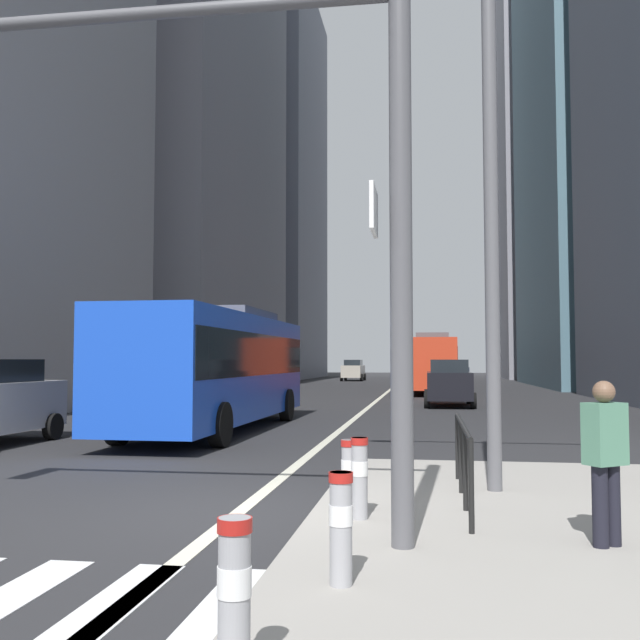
# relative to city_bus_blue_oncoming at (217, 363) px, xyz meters

# --- Properties ---
(ground_plane) EXTENTS (160.00, 160.00, 0.00)m
(ground_plane) POSITION_rel_city_bus_blue_oncoming_xyz_m (3.30, 10.13, -1.84)
(ground_plane) COLOR #28282B
(lane_centre_line) EXTENTS (0.20, 80.00, 0.01)m
(lane_centre_line) POSITION_rel_city_bus_blue_oncoming_xyz_m (3.30, 20.13, -1.83)
(lane_centre_line) COLOR beige
(lane_centre_line) RESTS_ON ground
(office_tower_left_mid) EXTENTS (12.45, 23.46, 54.14)m
(office_tower_left_mid) POSITION_rel_city_bus_blue_oncoming_xyz_m (-12.70, 29.96, 25.24)
(office_tower_left_mid) COLOR gray
(office_tower_left_mid) RESTS_ON ground
(office_tower_left_far) EXTENTS (12.93, 19.72, 42.00)m
(office_tower_left_far) POSITION_rel_city_bus_blue_oncoming_xyz_m (-12.70, 56.33, 19.17)
(office_tower_left_far) COLOR slate
(office_tower_left_far) RESTS_ON ground
(office_tower_right_mid) EXTENTS (13.44, 21.04, 48.77)m
(office_tower_right_mid) POSITION_rel_city_bus_blue_oncoming_xyz_m (20.30, 35.86, 22.55)
(office_tower_right_mid) COLOR slate
(office_tower_right_mid) RESTS_ON ground
(office_tower_right_far) EXTENTS (13.68, 21.36, 48.75)m
(office_tower_right_far) POSITION_rel_city_bus_blue_oncoming_xyz_m (20.30, 62.02, 22.54)
(office_tower_right_far) COLOR gray
(office_tower_right_far) RESTS_ON ground
(city_bus_blue_oncoming) EXTENTS (2.82, 10.87, 3.40)m
(city_bus_blue_oncoming) POSITION_rel_city_bus_blue_oncoming_xyz_m (0.00, 0.00, 0.00)
(city_bus_blue_oncoming) COLOR blue
(city_bus_blue_oncoming) RESTS_ON ground
(city_bus_red_receding) EXTENTS (2.71, 10.69, 3.40)m
(city_bus_red_receding) POSITION_rel_city_bus_blue_oncoming_xyz_m (5.94, 23.22, -0.00)
(city_bus_red_receding) COLOR red
(city_bus_red_receding) RESTS_ON ground
(city_bus_red_distant) EXTENTS (2.92, 11.74, 3.40)m
(city_bus_red_distant) POSITION_rel_city_bus_blue_oncoming_xyz_m (6.88, 46.49, 0.00)
(city_bus_red_distant) COLOR red
(city_bus_red_distant) RESTS_ON ground
(car_oncoming_mid) EXTENTS (2.07, 4.51, 1.94)m
(car_oncoming_mid) POSITION_rel_city_bus_blue_oncoming_xyz_m (-1.11, 46.95, -0.84)
(car_oncoming_mid) COLOR #B2A899
(car_oncoming_mid) RESTS_ON ground
(car_receding_near) EXTENTS (2.09, 4.52, 1.94)m
(car_receding_near) POSITION_rel_city_bus_blue_oncoming_xyz_m (7.72, 33.84, -0.84)
(car_receding_near) COLOR #232838
(car_receding_near) RESTS_ON ground
(car_receding_far) EXTENTS (2.04, 4.39, 1.94)m
(car_receding_far) POSITION_rel_city_bus_blue_oncoming_xyz_m (6.55, 11.40, -0.85)
(car_receding_far) COLOR black
(car_receding_far) RESTS_ON ground
(traffic_signal_gantry) EXTENTS (6.90, 0.65, 6.00)m
(traffic_signal_gantry) POSITION_rel_city_bus_blue_oncoming_xyz_m (3.09, -11.86, 2.31)
(traffic_signal_gantry) COLOR #515156
(traffic_signal_gantry) RESTS_ON median_island
(street_lamp_post) EXTENTS (5.50, 0.32, 8.00)m
(street_lamp_post) POSITION_rel_city_bus_blue_oncoming_xyz_m (6.56, -8.73, 3.45)
(street_lamp_post) COLOR #56565B
(street_lamp_post) RESTS_ON median_island
(bollard_front) EXTENTS (0.20, 0.20, 0.91)m
(bollard_front) POSITION_rel_city_bus_blue_oncoming_xyz_m (4.60, -14.87, -1.18)
(bollard_front) COLOR #99999E
(bollard_front) RESTS_ON median_island
(bollard_left) EXTENTS (0.20, 0.20, 0.88)m
(bollard_left) POSITION_rel_city_bus_blue_oncoming_xyz_m (4.98, -13.07, -1.19)
(bollard_left) COLOR #99999E
(bollard_left) RESTS_ON median_island
(bollard_right) EXTENTS (0.20, 0.20, 0.90)m
(bollard_right) POSITION_rel_city_bus_blue_oncoming_xyz_m (4.90, -10.71, -1.18)
(bollard_right) COLOR #99999E
(bollard_right) RESTS_ON median_island
(bollard_back) EXTENTS (0.20, 0.20, 0.82)m
(bollard_back) POSITION_rel_city_bus_blue_oncoming_xyz_m (4.73, -10.18, -1.23)
(bollard_back) COLOR #99999E
(bollard_back) RESTS_ON median_island
(pedestrian_railing) EXTENTS (0.06, 3.43, 0.98)m
(pedestrian_railing) POSITION_rel_city_bus_blue_oncoming_xyz_m (6.10, -9.53, -0.99)
(pedestrian_railing) COLOR black
(pedestrian_railing) RESTS_ON median_island
(pedestrian_walking) EXTENTS (0.45, 0.41, 1.58)m
(pedestrian_walking) POSITION_rel_city_bus_blue_oncoming_xyz_m (7.35, -11.53, -0.82)
(pedestrian_walking) COLOR black
(pedestrian_walking) RESTS_ON median_island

